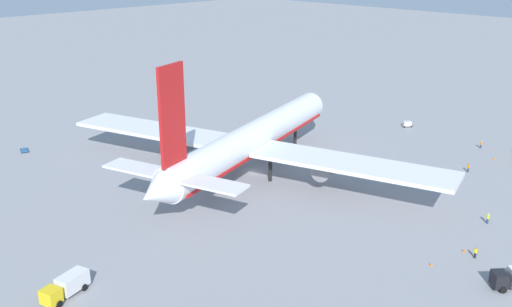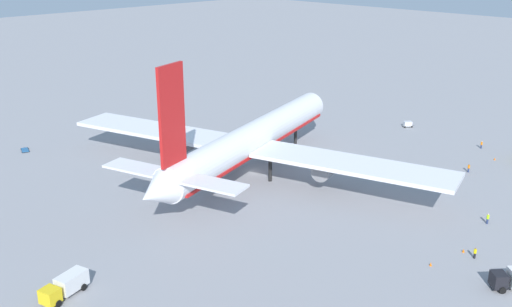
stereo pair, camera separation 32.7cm
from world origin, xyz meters
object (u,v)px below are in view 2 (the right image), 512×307
airliner (250,140)px  baggage_cart_1 (408,124)px  ground_worker_2 (481,145)px  traffic_cone_0 (431,264)px  ground_worker_3 (469,168)px  ground_worker_4 (488,219)px  baggage_cart_0 (25,150)px  service_truck_5 (65,286)px  traffic_cone_1 (495,159)px  traffic_cone_2 (463,251)px  ground_worker_1 (475,253)px

airliner → baggage_cart_1: 49.94m
airliner → ground_worker_2: airliner is taller
traffic_cone_0 → ground_worker_3: bearing=18.9°
ground_worker_3 → ground_worker_4: bearing=-147.0°
airliner → traffic_cone_0: size_ratio=140.13×
baggage_cart_0 → ground_worker_4: bearing=-67.3°
ground_worker_4 → airliner: bearing=105.1°
ground_worker_3 → baggage_cart_1: bearing=53.0°
service_truck_5 → traffic_cone_0: bearing=-36.5°
ground_worker_2 → traffic_cone_1: (-5.20, -5.33, -0.57)m
airliner → baggage_cart_1: bearing=-5.6°
airliner → baggage_cart_0: size_ratio=22.25×
service_truck_5 → traffic_cone_1: (87.01, -16.74, -1.14)m
baggage_cart_0 → ground_worker_3: bearing=-53.0°
traffic_cone_0 → traffic_cone_2: bearing=-11.8°
ground_worker_1 → traffic_cone_2: ground_worker_1 is taller
ground_worker_1 → service_truck_5: bearing=144.6°
traffic_cone_1 → traffic_cone_2: size_ratio=1.00×
baggage_cart_0 → ground_worker_1: 92.98m
baggage_cart_0 → ground_worker_3: (55.43, -73.63, 0.60)m
traffic_cone_0 → ground_worker_4: bearing=0.7°
airliner → traffic_cone_2: bearing=-90.0°
baggage_cart_0 → traffic_cone_1: 99.29m
airliner → service_truck_5: 48.11m
ground_worker_1 → ground_worker_3: ground_worker_3 is taller
baggage_cart_1 → ground_worker_2: bearing=-98.5°
baggage_cart_1 → ground_worker_1: (-49.90, -40.91, 0.07)m
airliner → traffic_cone_1: 51.47m
airliner → service_truck_5: bearing=-163.6°
baggage_cart_1 → traffic_cone_2: baggage_cart_1 is taller
airliner → ground_worker_3: 43.04m
traffic_cone_1 → ground_worker_2: bearing=45.7°
traffic_cone_2 → traffic_cone_1: bearing=18.3°
baggage_cart_0 → ground_worker_1: bearing=-74.9°
baggage_cart_0 → ground_worker_4: size_ratio=1.96×
baggage_cart_1 → traffic_cone_0: baggage_cart_1 is taller
service_truck_5 → ground_worker_4: (57.20, -28.68, -0.52)m
ground_worker_1 → traffic_cone_1: size_ratio=3.00×
ground_worker_3 → traffic_cone_0: bearing=-161.1°
baggage_cart_0 → traffic_cone_1: size_ratio=6.30×
traffic_cone_2 → traffic_cone_0: bearing=168.2°
baggage_cart_1 → traffic_cone_0: bearing=-146.2°
airliner → ground_worker_3: (30.71, -29.56, -5.98)m
ground_worker_3 → traffic_cone_2: bearing=-155.1°
ground_worker_3 → traffic_cone_1: 10.48m
baggage_cart_0 → baggage_cart_1: bearing=-33.4°
baggage_cart_1 → ground_worker_3: size_ratio=1.60×
ground_worker_1 → baggage_cart_1: bearing=39.3°
ground_worker_1 → traffic_cone_2: bearing=74.5°
ground_worker_4 → baggage_cart_1: bearing=44.5°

